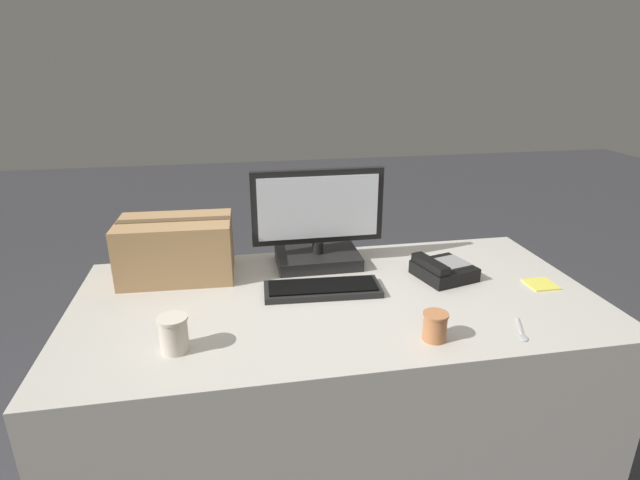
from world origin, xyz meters
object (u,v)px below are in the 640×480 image
(monitor, at_px, (318,229))
(spoon, at_px, (522,333))
(desk_phone, at_px, (443,270))
(paper_cup_left, at_px, (174,334))
(sticky_note_pad, at_px, (541,284))
(cardboard_box, at_px, (176,249))
(paper_cup_right, at_px, (435,326))
(keyboard, at_px, (322,289))

(monitor, xyz_separation_m, spoon, (0.51, -0.64, -0.15))
(desk_phone, xyz_separation_m, paper_cup_left, (-0.95, -0.33, 0.02))
(monitor, relative_size, sticky_note_pad, 5.13)
(paper_cup_left, bearing_deg, monitor, 46.64)
(desk_phone, bearing_deg, cardboard_box, 154.01)
(paper_cup_right, bearing_deg, monitor, 111.12)
(desk_phone, relative_size, paper_cup_left, 2.16)
(desk_phone, relative_size, spoon, 1.69)
(spoon, bearing_deg, desk_phone, -147.60)
(keyboard, distance_m, paper_cup_right, 0.45)
(monitor, bearing_deg, sticky_note_pad, -23.79)
(desk_phone, bearing_deg, paper_cup_right, -131.20)
(monitor, xyz_separation_m, paper_cup_right, (0.24, -0.62, -0.11))
(keyboard, bearing_deg, sticky_note_pad, -3.08)
(desk_phone, bearing_deg, monitor, 139.68)
(desk_phone, height_order, sticky_note_pad, desk_phone)
(desk_phone, xyz_separation_m, sticky_note_pad, (0.33, -0.13, -0.03))
(paper_cup_left, height_order, paper_cup_right, paper_cup_left)
(monitor, xyz_separation_m, keyboard, (-0.03, -0.25, -0.14))
(keyboard, relative_size, desk_phone, 1.81)
(keyboard, relative_size, paper_cup_right, 4.83)
(monitor, relative_size, spoon, 3.75)
(paper_cup_left, bearing_deg, paper_cup_right, -5.92)
(paper_cup_left, bearing_deg, sticky_note_pad, 8.92)
(spoon, height_order, sticky_note_pad, sticky_note_pad)
(cardboard_box, bearing_deg, paper_cup_left, -86.64)
(monitor, relative_size, paper_cup_left, 4.80)
(paper_cup_left, xyz_separation_m, paper_cup_right, (0.75, -0.08, -0.01))
(desk_phone, xyz_separation_m, spoon, (0.07, -0.43, -0.03))
(cardboard_box, bearing_deg, spoon, -30.54)
(paper_cup_left, height_order, sticky_note_pad, paper_cup_left)
(paper_cup_left, bearing_deg, spoon, -5.49)
(monitor, distance_m, desk_phone, 0.50)
(monitor, height_order, keyboard, monitor)
(spoon, relative_size, sticky_note_pad, 1.37)
(paper_cup_left, distance_m, sticky_note_pad, 1.29)
(keyboard, relative_size, cardboard_box, 1.00)
(cardboard_box, relative_size, sticky_note_pad, 4.20)
(spoon, bearing_deg, monitor, -118.41)
(keyboard, xyz_separation_m, desk_phone, (0.47, 0.04, 0.02))
(paper_cup_right, bearing_deg, keyboard, 126.06)
(keyboard, xyz_separation_m, paper_cup_left, (-0.48, -0.29, 0.04))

